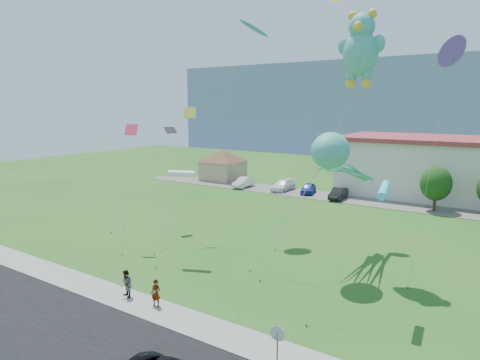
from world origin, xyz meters
name	(u,v)px	position (x,y,z in m)	size (l,w,h in m)	color
ground	(182,294)	(0.00, 0.00, 0.00)	(160.00, 160.00, 0.00)	#215718
road	(80,349)	(0.00, -8.00, 0.03)	(80.00, 8.00, 0.06)	black
sidewalk	(153,309)	(0.00, -2.75, 0.05)	(80.00, 2.50, 0.10)	gray
parking_strip	(355,200)	(0.00, 35.00, 0.03)	(70.00, 6.00, 0.06)	#59544C
hill_ridge	(453,106)	(0.00, 120.00, 12.50)	(160.00, 50.00, 25.00)	gray
pavilion	(223,162)	(-24.00, 38.00, 3.02)	(9.20, 9.20, 5.00)	tan
stop_sign	(277,338)	(9.50, -4.21, 1.87)	(0.80, 0.07, 2.50)	slate
rope_fence	(169,298)	(0.00, -1.30, 0.25)	(26.05, 0.05, 0.50)	white
tree_near	(436,183)	(10.00, 34.00, 3.39)	(3.60, 3.60, 5.47)	#3F2B19
pedestrian_left	(156,293)	(-0.04, -2.40, 0.96)	(0.63, 0.41, 1.72)	gray
pedestrian_right	(126,284)	(-2.54, -2.55, 1.01)	(0.89, 0.69, 1.82)	gray
parked_car_red	(240,181)	(-18.59, 35.12, 0.70)	(1.52, 3.79, 1.29)	maroon
parked_car_silver	(244,182)	(-17.25, 34.09, 0.82)	(1.60, 4.59, 1.51)	silver
parked_car_white	(283,185)	(-11.01, 35.25, 0.83)	(2.15, 5.28, 1.53)	white
parked_car_blue	(308,188)	(-6.91, 35.24, 0.79)	(1.73, 4.30, 1.47)	navy
parked_car_black	(338,193)	(-1.96, 34.02, 0.81)	(1.59, 4.57, 1.51)	black
octopus_kite	(337,160)	(6.70, 10.04, 8.47)	(6.39, 9.99, 10.62)	teal
teddy_bear_kite	(361,48)	(7.55, 11.66, 16.66)	(6.07, 8.15, 19.30)	teal
small_kite_yellow	(186,128)	(-8.07, 10.16, 10.41)	(1.89, 7.16, 12.25)	yellow
small_kite_pink	(130,143)	(-10.47, 5.50, 9.29)	(2.29, 3.73, 10.82)	#E4324A
small_kite_black	(164,141)	(-12.07, 11.37, 8.93)	(4.01, 5.99, 10.47)	black
small_kite_blue	(252,34)	(-4.30, 15.50, 19.18)	(4.05, 10.32, 20.42)	#267ED7
small_kite_white	(182,174)	(-4.26, 5.03, 7.09)	(0.74, 3.93, 7.57)	white
small_kite_purple	(451,57)	(12.98, 16.09, 16.09)	(1.80, 7.77, 17.16)	#7736DB
small_kite_cyan	(383,191)	(11.60, 4.59, 7.55)	(3.14, 5.17, 8.04)	#32D7E3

